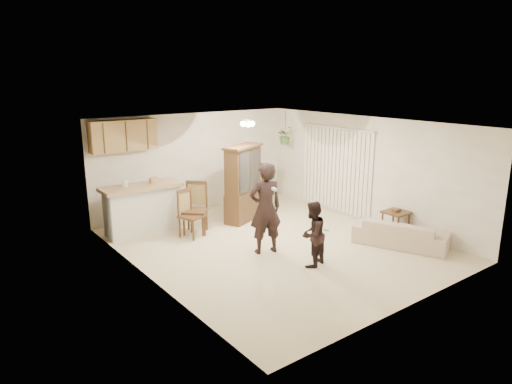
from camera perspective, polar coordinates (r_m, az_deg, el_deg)
floor at (r=9.54m, az=2.32°, el=-6.57°), size 6.50×6.50×0.00m
ceiling at (r=8.96m, az=2.48°, el=8.54°), size 5.50×6.50×0.02m
wall_back at (r=11.81m, az=-7.66°, el=3.71°), size 5.50×0.02×2.50m
wall_front at (r=7.06m, az=19.38°, el=-4.27°), size 5.50×0.02×2.50m
wall_left at (r=7.78m, az=-13.50°, el=-2.15°), size 0.02×6.50×2.50m
wall_right at (r=11.08m, az=13.49°, el=2.74°), size 0.02×6.50×2.50m
breakfast_bar at (r=10.40m, az=-13.96°, el=-2.30°), size 1.60×0.55×1.00m
bar_top at (r=10.26m, az=-14.14°, el=0.64°), size 1.75×0.70×0.08m
upper_cabinets at (r=10.72m, az=-16.26°, el=6.79°), size 1.50×0.34×0.70m
vertical_blinds at (r=11.66m, az=9.93°, el=2.74°), size 0.06×2.30×2.10m
ceiling_fixture at (r=10.03m, az=-1.03°, el=8.60°), size 0.36×0.36×0.20m
hanging_plant at (r=12.33m, az=3.65°, el=7.08°), size 0.43×0.37×0.48m
plant_cord at (r=12.29m, az=3.67°, el=8.58°), size 0.01×0.01×0.65m
sofa at (r=9.81m, az=17.68°, el=-4.41°), size 1.38×2.01×0.73m
adult at (r=8.85m, az=1.19°, el=-2.09°), size 0.75×0.59×1.80m
child at (r=8.35m, az=7.06°, el=-4.84°), size 0.78×0.68×1.35m
china_hutch at (r=10.87m, az=-1.62°, el=1.03°), size 1.24×0.87×1.82m
side_table at (r=10.42m, az=17.03°, el=-3.73°), size 0.52×0.52×0.61m
chair_bar at (r=9.99m, az=-7.98°, el=-3.94°), size 0.59×0.59×1.04m
chair_hutch_left at (r=10.21m, az=-7.59°, el=-3.35°), size 0.71×0.71×1.14m
chair_hutch_right at (r=12.62m, az=-0.49°, el=0.16°), size 0.50×0.50×1.09m
controller_adult at (r=8.35m, az=2.31°, el=0.35°), size 0.09×0.16×0.05m
controller_child at (r=8.20m, az=8.82°, el=-4.72°), size 0.06×0.11×0.03m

